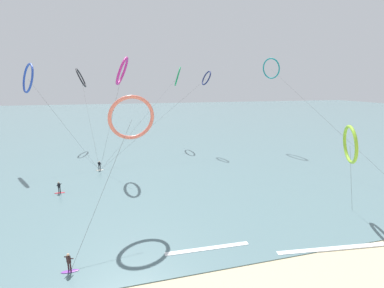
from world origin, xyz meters
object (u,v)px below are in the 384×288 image
(kite_coral, at_px, (132,118))
(kite_teal, at_px, (271,69))
(surfer_ivory, at_px, (100,166))
(surfer_crimson, at_px, (59,188))
(kite_cobalt, at_px, (28,78))
(kite_magenta, at_px, (122,71))
(kite_emerald, at_px, (178,76))
(kite_charcoal, at_px, (81,78))
(kite_lime, at_px, (350,144))
(surfer_violet, at_px, (69,264))
(kite_navy, at_px, (206,78))

(kite_coral, relative_size, kite_teal, 0.39)
(surfer_ivory, xyz_separation_m, kite_coral, (5.90, -18.47, 10.87))
(surfer_crimson, distance_m, kite_cobalt, 23.21)
(kite_magenta, xyz_separation_m, kite_emerald, (13.16, 17.95, -0.27))
(kite_teal, xyz_separation_m, kite_charcoal, (-44.47, 11.96, -2.16))
(kite_teal, bearing_deg, kite_emerald, 47.98)
(surfer_ivory, xyz_separation_m, kite_lime, (30.01, -23.53, 7.70))
(surfer_violet, bearing_deg, surfer_crimson, 147.22)
(kite_coral, bearing_deg, surfer_violet, 42.82)
(surfer_crimson, relative_size, kite_teal, 0.05)
(kite_navy, distance_m, kite_cobalt, 35.21)
(kite_teal, height_order, kite_emerald, kite_teal)
(kite_teal, height_order, kite_charcoal, kite_teal)
(surfer_violet, distance_m, kite_charcoal, 51.50)
(kite_emerald, height_order, kite_navy, kite_emerald)
(kite_navy, bearing_deg, kite_teal, 81.45)
(surfer_violet, distance_m, kite_navy, 46.70)
(surfer_violet, bearing_deg, kite_magenta, 121.90)
(surfer_violet, relative_size, kite_coral, 0.12)
(kite_teal, bearing_deg, kite_cobalt, 72.83)
(surfer_crimson, distance_m, surfer_violet, 18.01)
(kite_lime, bearing_deg, kite_coral, 107.04)
(surfer_crimson, distance_m, kite_navy, 37.76)
(kite_navy, xyz_separation_m, kite_cobalt, (-34.96, -4.22, -0.30))
(surfer_violet, height_order, kite_teal, kite_teal)
(kite_magenta, bearing_deg, kite_navy, 126.95)
(kite_lime, height_order, kite_emerald, kite_emerald)
(surfer_ivory, height_order, kite_navy, kite_navy)
(kite_magenta, bearing_deg, surfer_ivory, -79.11)
(surfer_crimson, bearing_deg, surfer_ivory, -82.49)
(kite_cobalt, bearing_deg, kite_teal, 61.85)
(kite_coral, bearing_deg, kite_navy, -132.44)
(kite_emerald, bearing_deg, kite_cobalt, -58.65)
(surfer_violet, relative_size, kite_cobalt, 0.09)
(surfer_crimson, xyz_separation_m, kite_navy, (27.88, 19.97, 15.81))
(kite_coral, bearing_deg, kite_charcoal, -86.52)
(kite_emerald, bearing_deg, kite_teal, 79.11)
(surfer_ivory, bearing_deg, surfer_violet, 53.44)
(kite_coral, height_order, kite_charcoal, kite_charcoal)
(surfer_violet, bearing_deg, kite_emerald, 110.18)
(surfer_ivory, distance_m, kite_navy, 30.17)
(kite_teal, distance_m, kite_magenta, 35.82)
(kite_magenta, height_order, kite_cobalt, kite_magenta)
(kite_teal, xyz_separation_m, kite_magenta, (-34.40, -9.87, -1.48))
(kite_teal, distance_m, kite_navy, 16.21)
(surfer_violet, height_order, kite_cobalt, kite_cobalt)
(surfer_ivory, distance_m, surfer_violet, 26.52)
(kite_teal, bearing_deg, kite_charcoal, 53.76)
(kite_navy, bearing_deg, kite_coral, -37.01)
(surfer_ivory, height_order, surfer_crimson, same)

